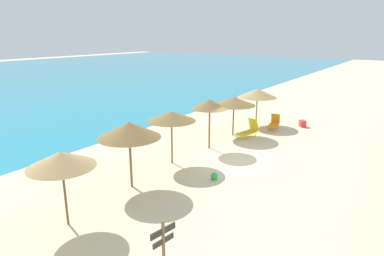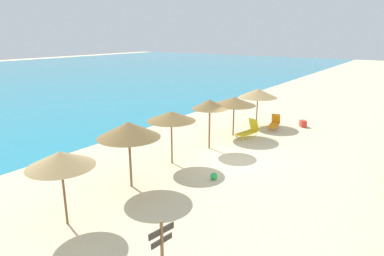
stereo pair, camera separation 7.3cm
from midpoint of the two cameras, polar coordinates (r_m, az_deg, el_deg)
ground_plane at (r=17.40m, az=6.95°, el=-5.36°), size 160.00×160.00×0.00m
beach_umbrella_0 at (r=11.59m, az=-21.47°, el=-4.99°), size 2.19×2.19×2.59m
beach_umbrella_1 at (r=13.77m, az=-10.78°, el=-0.32°), size 2.58×2.58×2.81m
beach_umbrella_2 at (r=16.15m, az=-3.64°, el=2.01°), size 2.36×2.36×2.64m
beach_umbrella_3 at (r=18.34m, az=2.91°, el=4.03°), size 1.98×1.98×2.79m
beach_umbrella_4 at (r=21.00m, az=7.02°, el=4.55°), size 2.69×2.69×2.46m
beach_umbrella_5 at (r=23.83m, az=10.95°, el=5.84°), size 2.70×2.70×2.57m
lounge_chair_0 at (r=23.36m, az=13.62°, el=0.79°), size 1.54×0.81×0.96m
lounge_chair_1 at (r=21.10m, az=9.44°, el=-0.41°), size 1.76×0.91×1.11m
wooden_signpost at (r=9.26m, az=-5.11°, el=-18.83°), size 0.83×0.17×1.60m
beach_ball at (r=15.00m, az=3.64°, el=-8.14°), size 0.32×0.32×0.32m
cooler_box at (r=24.55m, az=18.15°, el=0.74°), size 0.63×0.60×0.44m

